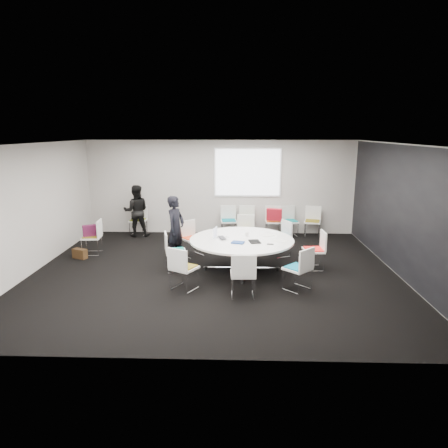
{
  "coord_description": "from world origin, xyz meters",
  "views": [
    {
      "loc": [
        0.49,
        -8.4,
        3.07
      ],
      "look_at": [
        0.2,
        0.4,
        1.0
      ],
      "focal_mm": 32.0,
      "sensor_mm": 36.0,
      "label": 1
    }
  ],
  "objects_px": {
    "chair_ring_f": "(184,276)",
    "chair_person_back": "(138,226)",
    "conference_table": "(242,247)",
    "brown_bag": "(80,254)",
    "chair_ring_b": "(280,245)",
    "maroon_bag": "(91,230)",
    "chair_ring_e": "(175,259)",
    "person_main": "(176,229)",
    "chair_ring_h": "(298,277)",
    "chair_ring_d": "(192,245)",
    "chair_ring_c": "(245,238)",
    "chair_back_a": "(229,226)",
    "person_back": "(136,211)",
    "cup": "(247,234)",
    "chair_back_b": "(247,227)",
    "chair_ring_g": "(243,283)",
    "chair_ring_a": "(314,257)",
    "laptop": "(224,238)",
    "chair_back_d": "(289,227)",
    "chair_back_e": "(312,227)",
    "chair_back_c": "(273,227)",
    "chair_spare_left": "(93,244)"
  },
  "relations": [
    {
      "from": "laptop",
      "to": "chair_back_e",
      "type": "bearing_deg",
      "value": -56.73
    },
    {
      "from": "chair_ring_a",
      "to": "laptop",
      "type": "xyz_separation_m",
      "value": [
        -2.03,
        -0.1,
        0.47
      ]
    },
    {
      "from": "cup",
      "to": "chair_ring_g",
      "type": "bearing_deg",
      "value": -93.6
    },
    {
      "from": "chair_ring_f",
      "to": "chair_back_a",
      "type": "height_order",
      "value": "same"
    },
    {
      "from": "chair_ring_h",
      "to": "person_main",
      "type": "distance_m",
      "value": 3.22
    },
    {
      "from": "chair_ring_g",
      "to": "chair_back_c",
      "type": "bearing_deg",
      "value": 75.16
    },
    {
      "from": "chair_back_a",
      "to": "person_main",
      "type": "bearing_deg",
      "value": 58.13
    },
    {
      "from": "chair_back_a",
      "to": "cup",
      "type": "bearing_deg",
      "value": 94.43
    },
    {
      "from": "person_main",
      "to": "chair_ring_h",
      "type": "bearing_deg",
      "value": -101.32
    },
    {
      "from": "chair_ring_a",
      "to": "chair_ring_e",
      "type": "distance_m",
      "value": 3.12
    },
    {
      "from": "chair_ring_g",
      "to": "laptop",
      "type": "relative_size",
      "value": 2.67
    },
    {
      "from": "chair_ring_g",
      "to": "chair_back_d",
      "type": "relative_size",
      "value": 1.0
    },
    {
      "from": "chair_ring_e",
      "to": "brown_bag",
      "type": "xyz_separation_m",
      "value": [
        -2.48,
        0.79,
        -0.16
      ]
    },
    {
      "from": "laptop",
      "to": "chair_ring_f",
      "type": "bearing_deg",
      "value": 130.9
    },
    {
      "from": "conference_table",
      "to": "chair_ring_b",
      "type": "relative_size",
      "value": 2.61
    },
    {
      "from": "chair_back_b",
      "to": "chair_person_back",
      "type": "relative_size",
      "value": 1.0
    },
    {
      "from": "chair_ring_b",
      "to": "chair_ring_c",
      "type": "xyz_separation_m",
      "value": [
        -0.85,
        0.6,
        0.0
      ]
    },
    {
      "from": "chair_ring_f",
      "to": "cup",
      "type": "height_order",
      "value": "chair_ring_f"
    },
    {
      "from": "chair_back_b",
      "to": "chair_ring_g",
      "type": "bearing_deg",
      "value": 90.38
    },
    {
      "from": "conference_table",
      "to": "brown_bag",
      "type": "bearing_deg",
      "value": 169.58
    },
    {
      "from": "chair_spare_left",
      "to": "chair_back_e",
      "type": "bearing_deg",
      "value": -76.65
    },
    {
      "from": "maroon_bag",
      "to": "brown_bag",
      "type": "height_order",
      "value": "maroon_bag"
    },
    {
      "from": "chair_ring_f",
      "to": "brown_bag",
      "type": "height_order",
      "value": "chair_ring_f"
    },
    {
      "from": "person_back",
      "to": "brown_bag",
      "type": "xyz_separation_m",
      "value": [
        -0.89,
        -2.16,
        -0.64
      ]
    },
    {
      "from": "chair_ring_d",
      "to": "chair_ring_c",
      "type": "bearing_deg",
      "value": 164.84
    },
    {
      "from": "chair_back_e",
      "to": "chair_ring_b",
      "type": "bearing_deg",
      "value": 72.54
    },
    {
      "from": "chair_ring_f",
      "to": "chair_person_back",
      "type": "distance_m",
      "value": 4.61
    },
    {
      "from": "chair_ring_b",
      "to": "chair_ring_e",
      "type": "height_order",
      "value": "same"
    },
    {
      "from": "chair_ring_e",
      "to": "chair_ring_h",
      "type": "distance_m",
      "value": 2.77
    },
    {
      "from": "chair_ring_b",
      "to": "maroon_bag",
      "type": "relative_size",
      "value": 2.2
    },
    {
      "from": "person_main",
      "to": "brown_bag",
      "type": "xyz_separation_m",
      "value": [
        -2.4,
        0.08,
        -0.67
      ]
    },
    {
      "from": "chair_ring_h",
      "to": "cup",
      "type": "xyz_separation_m",
      "value": [
        -0.97,
        1.35,
        0.5
      ]
    },
    {
      "from": "chair_ring_g",
      "to": "chair_spare_left",
      "type": "xyz_separation_m",
      "value": [
        -3.77,
        2.55,
        0.0
      ]
    },
    {
      "from": "chair_back_d",
      "to": "person_main",
      "type": "relative_size",
      "value": 0.56
    },
    {
      "from": "conference_table",
      "to": "chair_ring_h",
      "type": "bearing_deg",
      "value": -45.25
    },
    {
      "from": "chair_back_a",
      "to": "maroon_bag",
      "type": "relative_size",
      "value": 2.2
    },
    {
      "from": "conference_table",
      "to": "chair_ring_g",
      "type": "distance_m",
      "value": 1.48
    },
    {
      "from": "chair_ring_e",
      "to": "laptop",
      "type": "distance_m",
      "value": 1.19
    },
    {
      "from": "chair_ring_b",
      "to": "chair_ring_e",
      "type": "bearing_deg",
      "value": 88.82
    },
    {
      "from": "person_back",
      "to": "cup",
      "type": "xyz_separation_m",
      "value": [
        3.19,
        -2.63,
        0.01
      ]
    },
    {
      "from": "chair_ring_b",
      "to": "person_main",
      "type": "distance_m",
      "value": 2.62
    },
    {
      "from": "chair_person_back",
      "to": "brown_bag",
      "type": "relative_size",
      "value": 2.44
    },
    {
      "from": "chair_ring_g",
      "to": "chair_spare_left",
      "type": "relative_size",
      "value": 1.0
    },
    {
      "from": "chair_ring_b",
      "to": "chair_ring_h",
      "type": "distance_m",
      "value": 2.21
    },
    {
      "from": "chair_ring_a",
      "to": "chair_back_d",
      "type": "relative_size",
      "value": 1.0
    },
    {
      "from": "chair_back_b",
      "to": "chair_back_e",
      "type": "bearing_deg",
      "value": -177.81
    },
    {
      "from": "chair_ring_e",
      "to": "chair_ring_b",
      "type": "bearing_deg",
      "value": 101.87
    },
    {
      "from": "chair_ring_a",
      "to": "chair_back_e",
      "type": "distance_m",
      "value": 2.94
    },
    {
      "from": "chair_ring_e",
      "to": "person_main",
      "type": "relative_size",
      "value": 0.56
    },
    {
      "from": "chair_ring_g",
      "to": "chair_ring_h",
      "type": "xyz_separation_m",
      "value": [
        1.08,
        0.36,
        0.0
      ]
    }
  ]
}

